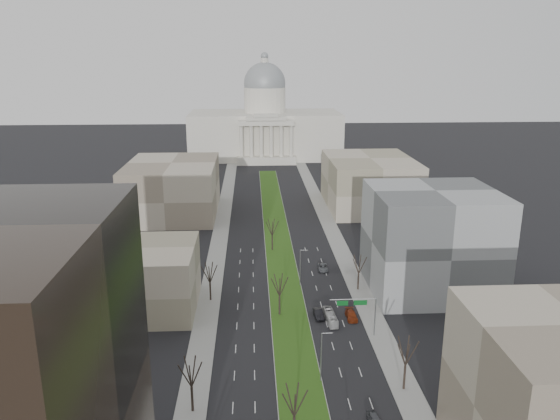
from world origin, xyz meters
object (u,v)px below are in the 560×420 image
object	(u,v)px
car_grey_near	(375,419)
box_van	(330,317)
car_black	(318,314)
car_red	(351,315)
car_grey_far	(323,267)

from	to	relation	value
car_grey_near	box_van	bearing A→B (deg)	85.85
car_black	car_grey_near	bearing A→B (deg)	-85.50
car_black	car_red	size ratio (longest dim) A/B	0.96
car_grey_near	car_red	bearing A→B (deg)	77.98
car_grey_near	car_black	bearing A→B (deg)	89.32
car_red	car_grey_far	bearing A→B (deg)	94.79
car_grey_far	car_grey_near	bearing A→B (deg)	-88.66
car_grey_far	box_van	size ratio (longest dim) A/B	0.68
car_grey_near	car_grey_far	world-z (taller)	car_grey_far
car_grey_near	car_black	xyz separation A→B (m)	(-4.30, 34.86, 0.13)
car_grey_far	box_van	xyz separation A→B (m)	(-2.04, -28.33, 0.34)
car_red	car_grey_near	bearing A→B (deg)	-94.88
car_grey_near	box_van	world-z (taller)	box_van
car_red	box_van	xyz separation A→B (m)	(-4.59, -1.23, 0.30)
car_black	car_grey_far	size ratio (longest dim) A/B	0.96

